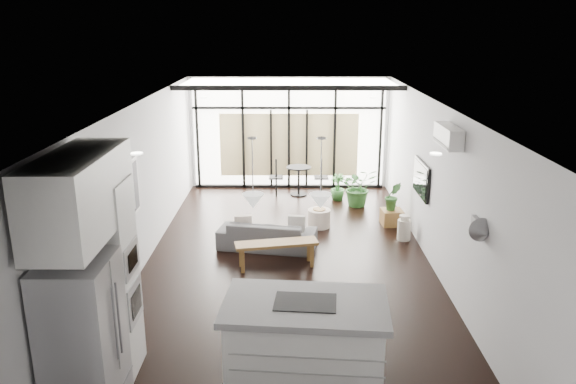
{
  "coord_description": "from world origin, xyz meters",
  "views": [
    {
      "loc": [
        0.05,
        -8.99,
        4.03
      ],
      "look_at": [
        0.0,
        0.3,
        1.25
      ],
      "focal_mm": 35.0,
      "sensor_mm": 36.0,
      "label": 1
    }
  ],
  "objects_px": {
    "console_bench": "(276,254)",
    "pouf": "(319,218)",
    "island": "(305,342)",
    "fridge": "(84,339)",
    "tv": "(421,179)",
    "sofa": "(267,230)",
    "milk_can": "(404,227)"
  },
  "relations": [
    {
      "from": "console_bench",
      "to": "pouf",
      "type": "bearing_deg",
      "value": 55.76
    },
    {
      "from": "pouf",
      "to": "island",
      "type": "bearing_deg",
      "value": -94.58
    },
    {
      "from": "fridge",
      "to": "tv",
      "type": "bearing_deg",
      "value": 46.69
    },
    {
      "from": "sofa",
      "to": "milk_can",
      "type": "bearing_deg",
      "value": -160.61
    },
    {
      "from": "fridge",
      "to": "milk_can",
      "type": "height_order",
      "value": "fridge"
    },
    {
      "from": "console_bench",
      "to": "milk_can",
      "type": "xyz_separation_m",
      "value": [
        2.45,
        1.28,
        0.02
      ]
    },
    {
      "from": "pouf",
      "to": "milk_can",
      "type": "bearing_deg",
      "value": -24.05
    },
    {
      "from": "sofa",
      "to": "pouf",
      "type": "relative_size",
      "value": 3.87
    },
    {
      "from": "sofa",
      "to": "pouf",
      "type": "height_order",
      "value": "sofa"
    },
    {
      "from": "island",
      "to": "milk_can",
      "type": "relative_size",
      "value": 3.7
    },
    {
      "from": "fridge",
      "to": "pouf",
      "type": "xyz_separation_m",
      "value": [
        2.75,
        5.81,
        -0.7
      ]
    },
    {
      "from": "sofa",
      "to": "island",
      "type": "bearing_deg",
      "value": 108.73
    },
    {
      "from": "sofa",
      "to": "tv",
      "type": "bearing_deg",
      "value": -166.03
    },
    {
      "from": "console_bench",
      "to": "milk_can",
      "type": "distance_m",
      "value": 2.76
    },
    {
      "from": "island",
      "to": "sofa",
      "type": "relative_size",
      "value": 1.03
    },
    {
      "from": "fridge",
      "to": "tv",
      "type": "xyz_separation_m",
      "value": [
        4.57,
        4.85,
        0.41
      ]
    },
    {
      "from": "island",
      "to": "fridge",
      "type": "xyz_separation_m",
      "value": [
        -2.33,
        -0.56,
        0.38
      ]
    },
    {
      "from": "milk_can",
      "to": "pouf",
      "type": "bearing_deg",
      "value": 155.95
    },
    {
      "from": "milk_can",
      "to": "sofa",
      "type": "bearing_deg",
      "value": -170.94
    },
    {
      "from": "console_bench",
      "to": "sofa",
      "type": "bearing_deg",
      "value": 91.14
    },
    {
      "from": "island",
      "to": "pouf",
      "type": "relative_size",
      "value": 4.0
    },
    {
      "from": "fridge",
      "to": "tv",
      "type": "distance_m",
      "value": 6.68
    },
    {
      "from": "fridge",
      "to": "console_bench",
      "type": "distance_m",
      "value": 4.32
    },
    {
      "from": "island",
      "to": "tv",
      "type": "relative_size",
      "value": 1.7
    },
    {
      "from": "fridge",
      "to": "sofa",
      "type": "distance_m",
      "value": 5.0
    },
    {
      "from": "island",
      "to": "fridge",
      "type": "relative_size",
      "value": 1.05
    },
    {
      "from": "tv",
      "to": "console_bench",
      "type": "bearing_deg",
      "value": -158.65
    },
    {
      "from": "console_bench",
      "to": "milk_can",
      "type": "height_order",
      "value": "milk_can"
    },
    {
      "from": "island",
      "to": "pouf",
      "type": "height_order",
      "value": "island"
    },
    {
      "from": "island",
      "to": "milk_can",
      "type": "height_order",
      "value": "island"
    },
    {
      "from": "pouf",
      "to": "tv",
      "type": "xyz_separation_m",
      "value": [
        1.82,
        -0.96,
        1.11
      ]
    },
    {
      "from": "sofa",
      "to": "pouf",
      "type": "distance_m",
      "value": 1.54
    }
  ]
}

